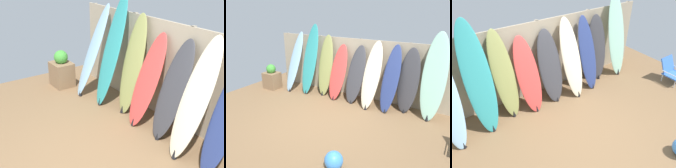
# 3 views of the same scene
# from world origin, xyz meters

# --- Properties ---
(ground) EXTENTS (7.68, 7.68, 0.00)m
(ground) POSITION_xyz_m (0.00, 0.00, 0.00)
(ground) COLOR brown
(fence_back) EXTENTS (6.08, 0.11, 1.80)m
(fence_back) POSITION_xyz_m (-0.00, 2.01, 0.90)
(fence_back) COLOR tan
(fence_back) RESTS_ON ground
(surfboard_skyblue_0) EXTENTS (0.52, 0.87, 1.92)m
(surfboard_skyblue_0) POSITION_xyz_m (-2.15, 1.50, 0.95)
(surfboard_skyblue_0) COLOR #8CB7D6
(surfboard_skyblue_0) RESTS_ON ground
(surfboard_teal_1) EXTENTS (0.55, 0.72, 2.19)m
(surfboard_teal_1) POSITION_xyz_m (-1.55, 1.55, 1.08)
(surfboard_teal_1) COLOR teal
(surfboard_teal_1) RESTS_ON ground
(surfboard_olive_2) EXTENTS (0.52, 0.59, 1.88)m
(surfboard_olive_2) POSITION_xyz_m (-1.02, 1.66, 0.93)
(surfboard_olive_2) COLOR olive
(surfboard_olive_2) RESTS_ON ground
(surfboard_red_3) EXTENTS (0.52, 0.71, 1.62)m
(surfboard_red_3) POSITION_xyz_m (-0.52, 1.59, 0.80)
(surfboard_red_3) COLOR #D13D38
(surfboard_red_3) RESTS_ON ground
(surfboard_charcoal_4) EXTENTS (0.60, 0.71, 1.65)m
(surfboard_charcoal_4) POSITION_xyz_m (0.06, 1.62, 0.82)
(surfboard_charcoal_4) COLOR #38383D
(surfboard_charcoal_4) RESTS_ON ground
(surfboard_cream_5) EXTENTS (0.52, 0.82, 1.82)m
(surfboard_cream_5) POSITION_xyz_m (0.59, 1.53, 0.90)
(surfboard_cream_5) COLOR beige
(surfboard_cream_5) RESTS_ON ground
(planter_box) EXTENTS (0.51, 0.43, 0.84)m
(planter_box) POSITION_xyz_m (-2.90, 1.11, 0.36)
(planter_box) COLOR #846647
(planter_box) RESTS_ON ground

